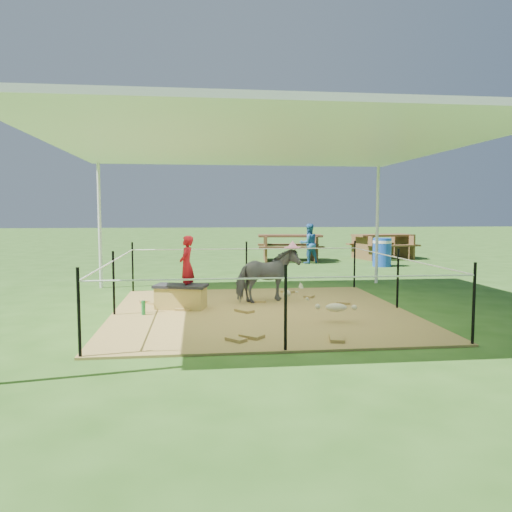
{
  "coord_description": "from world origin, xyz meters",
  "views": [
    {
      "loc": [
        -0.98,
        -7.71,
        1.58
      ],
      "look_at": [
        0.0,
        0.6,
        0.85
      ],
      "focal_mm": 35.0,
      "sensor_mm": 36.0,
      "label": 1
    }
  ],
  "objects": [
    {
      "name": "distant_person",
      "position": [
        2.46,
        7.45,
        0.62
      ],
      "size": [
        0.69,
        0.6,
        1.23
      ],
      "primitive_type": "imported",
      "rotation": [
        0.0,
        0.0,
        3.38
      ],
      "color": "#2D67AA",
      "rests_on": "ground"
    },
    {
      "name": "picnic_table_near",
      "position": [
        2.02,
        8.31,
        0.43
      ],
      "size": [
        2.19,
        1.68,
        0.86
      ],
      "primitive_type": "cube",
      "rotation": [
        0.0,
        0.0,
        -0.1
      ],
      "color": "#512D1C",
      "rests_on": "ground"
    },
    {
      "name": "ground",
      "position": [
        0.0,
        0.0,
        0.0
      ],
      "size": [
        90.0,
        90.0,
        0.0
      ],
      "primitive_type": "plane",
      "color": "#2D5919",
      "rests_on": "ground"
    },
    {
      "name": "picnic_table_far",
      "position": [
        5.32,
        8.68,
        0.42
      ],
      "size": [
        2.24,
        1.8,
        0.84
      ],
      "primitive_type": "cube",
      "rotation": [
        0.0,
        0.0,
        0.19
      ],
      "color": "brown",
      "rests_on": "ground"
    },
    {
      "name": "foal",
      "position": [
        0.96,
        -0.93,
        0.27
      ],
      "size": [
        0.94,
        0.64,
        0.48
      ],
      "primitive_type": null,
      "rotation": [
        0.0,
        0.0,
        -0.2
      ],
      "color": "beige",
      "rests_on": "hay_patch"
    },
    {
      "name": "green_bottle",
      "position": [
        -1.8,
        -0.08,
        0.14
      ],
      "size": [
        0.07,
        0.07,
        0.22
      ],
      "primitive_type": "cylinder",
      "rotation": [
        0.0,
        0.0,
        -0.27
      ],
      "color": "#1B7D33",
      "rests_on": "hay_patch"
    },
    {
      "name": "straw_bale",
      "position": [
        -1.25,
        0.37,
        0.2
      ],
      "size": [
        0.85,
        0.58,
        0.35
      ],
      "primitive_type": "cube",
      "rotation": [
        0.0,
        0.0,
        -0.27
      ],
      "color": "#A3843B",
      "rests_on": "hay_patch"
    },
    {
      "name": "woman",
      "position": [
        -1.15,
        0.37,
        0.84
      ],
      "size": [
        0.31,
        0.39,
        0.93
      ],
      "primitive_type": "imported",
      "rotation": [
        0.0,
        0.0,
        -1.84
      ],
      "color": "#AD101A",
      "rests_on": "straw_bale"
    },
    {
      "name": "rope_fence",
      "position": [
        0.0,
        -0.0,
        0.64
      ],
      "size": [
        4.54,
        4.54,
        1.0
      ],
      "color": "black",
      "rests_on": "ground"
    },
    {
      "name": "dark_cloth",
      "position": [
        -1.25,
        0.37,
        0.4
      ],
      "size": [
        0.92,
        0.64,
        0.04
      ],
      "primitive_type": "cube",
      "rotation": [
        0.0,
        0.0,
        -0.27
      ],
      "color": "black",
      "rests_on": "straw_bale"
    },
    {
      "name": "pink_hat",
      "position": [
        0.22,
        0.77,
        1.03
      ],
      "size": [
        0.29,
        0.29,
        0.13
      ],
      "primitive_type": "cylinder",
      "color": "pink",
      "rests_on": "pony"
    },
    {
      "name": "hay_patch",
      "position": [
        0.0,
        0.0,
        0.01
      ],
      "size": [
        4.6,
        4.6,
        0.03
      ],
      "primitive_type": "cube",
      "color": "brown",
      "rests_on": "ground"
    },
    {
      "name": "pony",
      "position": [
        0.22,
        0.77,
        0.49
      ],
      "size": [
        1.21,
        0.88,
        0.93
      ],
      "primitive_type": "imported",
      "rotation": [
        0.0,
        0.0,
        1.96
      ],
      "color": "#46464B",
      "rests_on": "hay_patch"
    },
    {
      "name": "canopy_tent",
      "position": [
        0.0,
        0.0,
        2.69
      ],
      "size": [
        6.3,
        6.3,
        2.9
      ],
      "color": "silver",
      "rests_on": "ground"
    },
    {
      "name": "trash_barrel",
      "position": [
        4.4,
        6.34,
        0.42
      ],
      "size": [
        0.56,
        0.56,
        0.83
      ],
      "primitive_type": "cylinder",
      "rotation": [
        0.0,
        0.0,
        0.05
      ],
      "color": "blue",
      "rests_on": "ground"
    }
  ]
}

